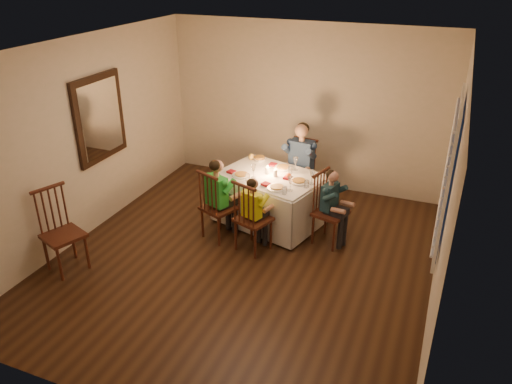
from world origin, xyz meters
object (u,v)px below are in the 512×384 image
at_px(chair_adult, 299,201).
at_px(chair_extra, 70,268).
at_px(chair_near_right, 253,249).
at_px(serving_bowl, 259,159).
at_px(adult, 299,201).
at_px(child_teal, 328,242).
at_px(chair_end, 328,242).
at_px(child_yellow, 253,249).
at_px(dining_table, 270,189).
at_px(child_green, 220,236).
at_px(chair_near_left, 220,236).

distance_m(chair_adult, chair_extra, 3.47).
height_order(chair_near_right, serving_bowl, serving_bowl).
xyz_separation_m(adult, child_teal, (0.73, -1.00, 0.00)).
bearing_deg(child_teal, serving_bowl, 77.68).
xyz_separation_m(chair_end, child_yellow, (-0.87, -0.54, 0.00)).
relative_size(chair_end, child_teal, 0.96).
bearing_deg(child_yellow, adult, -76.49).
relative_size(dining_table, chair_extra, 1.52).
bearing_deg(dining_table, child_yellow, -70.76).
distance_m(dining_table, chair_adult, 0.94).
height_order(chair_near_right, adult, adult).
xyz_separation_m(chair_adult, child_yellow, (-0.14, -1.53, 0.00)).
relative_size(dining_table, chair_near_right, 1.62).
distance_m(child_green, child_teal, 1.48).
height_order(child_teal, serving_bowl, serving_bowl).
distance_m(chair_adult, chair_near_right, 1.54).
bearing_deg(child_teal, child_green, 121.76).
bearing_deg(adult, child_teal, -46.52).
distance_m(dining_table, chair_near_right, 0.94).
xyz_separation_m(dining_table, chair_adult, (0.20, 0.76, -0.52)).
bearing_deg(chair_adult, chair_near_right, -88.00).
bearing_deg(child_green, child_teal, -141.20).
bearing_deg(child_teal, dining_table, 90.83).
distance_m(child_green, child_yellow, 0.56).
relative_size(chair_near_left, child_yellow, 0.98).
bearing_deg(chair_near_left, serving_bowl, -75.95).
xyz_separation_m(chair_end, adult, (-0.73, 1.00, 0.00)).
bearing_deg(chair_end, dining_table, 90.83).
height_order(chair_adult, child_teal, child_teal).
height_order(chair_near_right, child_teal, child_teal).
relative_size(chair_extra, serving_bowl, 5.42).
distance_m(dining_table, child_green, 0.97).
bearing_deg(chair_near_left, dining_table, -104.08).
bearing_deg(child_yellow, child_teal, -129.69).
bearing_deg(dining_table, serving_bowl, 143.11).
xyz_separation_m(chair_near_right, chair_end, (0.87, 0.54, 0.00)).
height_order(chair_near_left, chair_extra, chair_extra).
xyz_separation_m(chair_near_left, chair_near_right, (0.54, -0.12, 0.00)).
xyz_separation_m(chair_extra, child_teal, (2.79, 1.80, 0.00)).
relative_size(chair_adult, chair_near_left, 1.00).
bearing_deg(chair_adult, adult, 0.00).
distance_m(chair_near_right, child_yellow, 0.00).
bearing_deg(chair_near_left, chair_extra, 67.26).
distance_m(chair_near_right, child_green, 0.56).
bearing_deg(adult, chair_adult, 0.00).
bearing_deg(chair_end, adult, 51.57).
xyz_separation_m(child_yellow, serving_bowl, (-0.39, 1.19, 0.75)).
bearing_deg(chair_extra, chair_adult, -15.27).
relative_size(child_green, serving_bowl, 5.80).
bearing_deg(child_teal, adult, 51.57).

